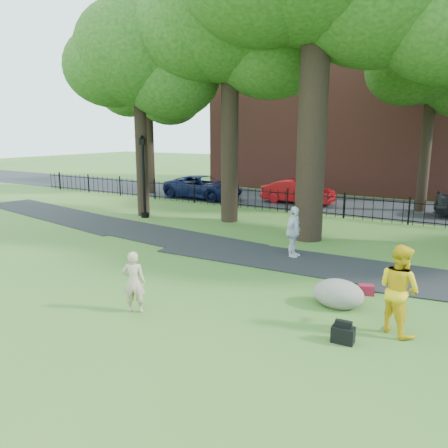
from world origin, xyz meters
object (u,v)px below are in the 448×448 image
Objects in this scene: man at (399,289)px; boulder at (338,292)px; lamppost at (144,178)px; woman at (134,282)px; red_sedan at (298,192)px.

man is 1.56× the size of boulder.
boulder is at bearing 5.94° from man.
woman is at bearing -72.12° from lamppost.
woman reaches higher than boulder.
woman is 4.98m from boulder.
man is at bearing 172.78° from woman.
red_sedan reaches higher than boulder.
woman is 17.19m from red_sedan.
red_sedan is at bearing 115.14° from boulder.
lamppost is (-13.10, 6.97, 1.01)m from man.
lamppost is at bearing 145.59° from red_sedan.
boulder is (4.05, 2.86, -0.38)m from woman.
man reaches higher than woman.
lamppost reaches higher than boulder.
boulder is 0.29× the size of red_sedan.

